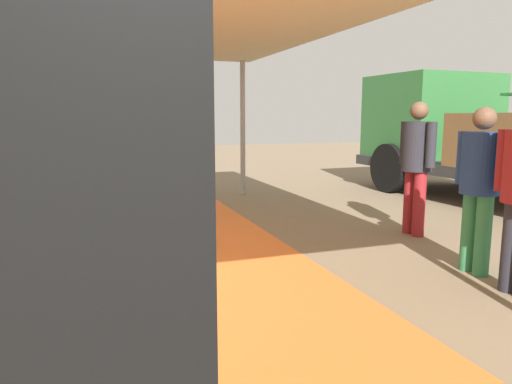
# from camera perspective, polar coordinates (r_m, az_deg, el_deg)

# --- Properties ---
(ground_plane) EXTENTS (40.00, 40.00, 0.00)m
(ground_plane) POSITION_cam_1_polar(r_m,az_deg,el_deg) (5.89, 7.24, -6.09)
(ground_plane) COLOR #7F6B51
(tarp_orange) EXTENTS (6.77, 5.22, 0.01)m
(tarp_orange) POSITION_cam_1_polar(r_m,az_deg,el_deg) (5.30, -23.42, -8.46)
(tarp_orange) COLOR orange
(tarp_orange) RESTS_ON ground
(tent_canopy) EXTENTS (8.00, 7.00, 2.67)m
(tent_canopy) POSITION_cam_1_polar(r_m,az_deg,el_deg) (5.18, -26.34, 19.93)
(tent_canopy) COLOR #9EA0A5
(tent_canopy) RESTS_ON ground
(banana_bunch_0) EXTENTS (0.32, 0.32, 0.60)m
(banana_bunch_0) POSITION_cam_1_polar(r_m,az_deg,el_deg) (5.69, -14.69, -3.98)
(banana_bunch_0) COLOR #477523
(banana_bunch_0) RESTS_ON tarp_orange
(banana_bunch_2) EXTENTS (0.44, 0.44, 0.45)m
(banana_bunch_2) POSITION_cam_1_polar(r_m,az_deg,el_deg) (5.61, -8.03, -4.74)
(banana_bunch_2) COLOR #518428
(banana_bunch_2) RESTS_ON tarp_orange
(banana_bunch_5) EXTENTS (0.32, 0.32, 0.46)m
(banana_bunch_5) POSITION_cam_1_polar(r_m,az_deg,el_deg) (8.28, -14.04, -0.42)
(banana_bunch_5) COLOR #477523
(banana_bunch_5) RESTS_ON tarp_orange
(banana_bunch_6) EXTENTS (0.31, 0.32, 0.60)m
(banana_bunch_6) POSITION_cam_1_polar(r_m,az_deg,el_deg) (4.33, -13.54, -8.15)
(banana_bunch_6) COLOR #60932D
(banana_bunch_6) RESTS_ON tarp_orange
(worker_0) EXTENTS (0.60, 0.37, 1.63)m
(worker_0) POSITION_cam_1_polar(r_m,az_deg,el_deg) (5.03, 25.59, 1.54)
(worker_0) COLOR #337A4C
(worker_0) RESTS_ON ground
(worker_1) EXTENTS (0.63, 0.39, 1.73)m
(worker_1) POSITION_cam_1_polar(r_m,az_deg,el_deg) (6.41, 18.96, 3.90)
(worker_1) COLOR maroon
(worker_1) RESTS_ON ground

